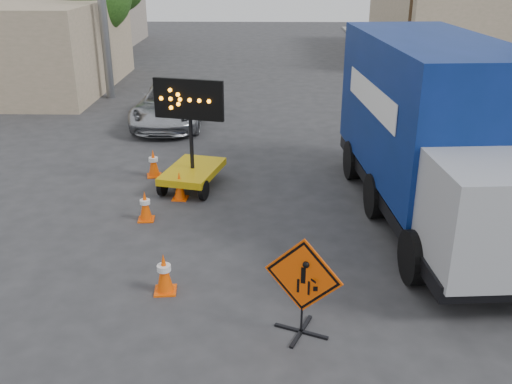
{
  "coord_description": "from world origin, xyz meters",
  "views": [
    {
      "loc": [
        0.61,
        -7.17,
        5.91
      ],
      "look_at": [
        0.37,
        3.28,
        1.57
      ],
      "focal_mm": 40.0,
      "sensor_mm": 36.0,
      "label": 1
    }
  ],
  "objects_px": {
    "box_truck": "(433,142)",
    "arrow_board": "(192,164)",
    "pickup_truck": "(172,104)",
    "construction_sign": "(303,285)"
  },
  "relations": [
    {
      "from": "pickup_truck",
      "to": "box_truck",
      "type": "bearing_deg",
      "value": -46.6
    },
    {
      "from": "construction_sign",
      "to": "arrow_board",
      "type": "height_order",
      "value": "arrow_board"
    },
    {
      "from": "arrow_board",
      "to": "pickup_truck",
      "type": "bearing_deg",
      "value": 117.37
    },
    {
      "from": "construction_sign",
      "to": "box_truck",
      "type": "relative_size",
      "value": 0.2
    },
    {
      "from": "construction_sign",
      "to": "box_truck",
      "type": "distance_m",
      "value": 5.87
    },
    {
      "from": "construction_sign",
      "to": "arrow_board",
      "type": "xyz_separation_m",
      "value": [
        -2.64,
        6.5,
        -0.27
      ]
    },
    {
      "from": "box_truck",
      "to": "arrow_board",
      "type": "bearing_deg",
      "value": 159.39
    },
    {
      "from": "arrow_board",
      "to": "box_truck",
      "type": "distance_m",
      "value": 6.28
    },
    {
      "from": "pickup_truck",
      "to": "box_truck",
      "type": "height_order",
      "value": "box_truck"
    },
    {
      "from": "arrow_board",
      "to": "pickup_truck",
      "type": "distance_m",
      "value": 6.69
    }
  ]
}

